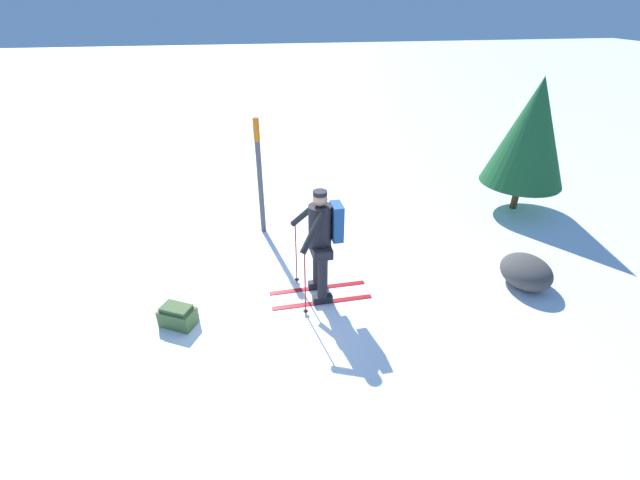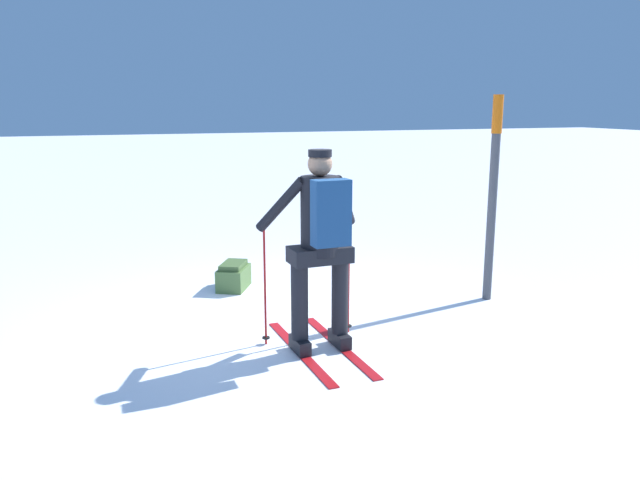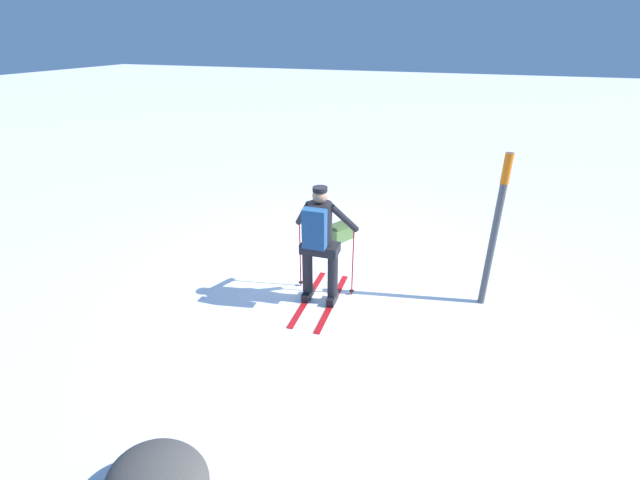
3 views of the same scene
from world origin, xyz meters
TOP-DOWN VIEW (x-y plane):
  - ground_plane at (0.00, 0.00)m, footprint 80.00×80.00m
  - skier at (-0.11, 0.76)m, footprint 0.98×1.57m
  - dropped_backpack at (0.22, -1.37)m, footprint 0.50×0.57m
  - trail_marker at (-2.37, -0.01)m, footprint 0.11×0.11m

SIDE VIEW (x-z plane):
  - ground_plane at x=0.00m, z-range 0.00..0.00m
  - dropped_backpack at x=0.22m, z-range -0.01..0.31m
  - skier at x=-0.11m, z-range 0.13..1.90m
  - trail_marker at x=-2.37m, z-range 0.18..2.41m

